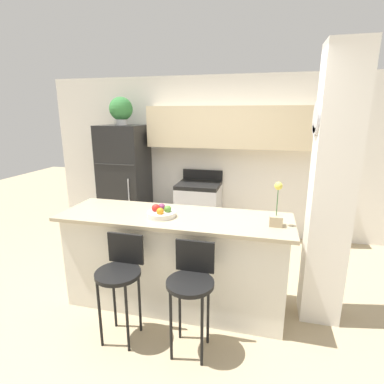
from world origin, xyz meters
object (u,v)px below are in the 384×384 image
object	(u,v)px
potted_plant_on_fridge	(121,110)
trash_bin	(154,228)
bar_stool_right	(191,282)
fruit_bowl	(161,212)
orchid_vase	(276,213)
refrigerator	(125,180)
bar_stool_left	(120,273)
stove_range	(199,210)

from	to	relation	value
potted_plant_on_fridge	trash_bin	distance (m)	1.94
bar_stool_right	trash_bin	distance (m)	2.42
trash_bin	fruit_bowl	bearing A→B (deg)	-65.70
orchid_vase	fruit_bowl	world-z (taller)	orchid_vase
refrigerator	bar_stool_left	xyz separation A→B (m)	(1.08, -2.33, -0.26)
refrigerator	fruit_bowl	bearing A→B (deg)	-54.78
trash_bin	potted_plant_on_fridge	bearing A→B (deg)	157.45
potted_plant_on_fridge	fruit_bowl	xyz separation A→B (m)	(1.28, -1.82, -1.00)
fruit_bowl	bar_stool_right	bearing A→B (deg)	-49.85
refrigerator	orchid_vase	xyz separation A→B (m)	(2.37, -1.80, 0.22)
potted_plant_on_fridge	orchid_vase	bearing A→B (deg)	-37.31
bar_stool_right	refrigerator	bearing A→B (deg)	126.36
refrigerator	potted_plant_on_fridge	xyz separation A→B (m)	(-0.00, 0.00, 1.13)
refrigerator	trash_bin	size ratio (longest dim) A/B	4.72
orchid_vase	trash_bin	size ratio (longest dim) A/B	1.06
stove_range	potted_plant_on_fridge	distance (m)	2.00
refrigerator	stove_range	size ratio (longest dim) A/B	1.68
orchid_vase	trash_bin	world-z (taller)	orchid_vase
refrigerator	fruit_bowl	distance (m)	2.23
refrigerator	bar_stool_right	size ratio (longest dim) A/B	1.90
potted_plant_on_fridge	fruit_bowl	size ratio (longest dim) A/B	1.56
potted_plant_on_fridge	bar_stool_right	bearing A→B (deg)	-53.64
bar_stool_right	orchid_vase	world-z (taller)	orchid_vase
bar_stool_left	trash_bin	xyz separation A→B (m)	(-0.51, 2.09, -0.44)
bar_stool_left	bar_stool_right	bearing A→B (deg)	0.00
fruit_bowl	refrigerator	bearing A→B (deg)	125.22
refrigerator	bar_stool_left	world-z (taller)	refrigerator
bar_stool_left	trash_bin	world-z (taller)	bar_stool_left
potted_plant_on_fridge	orchid_vase	world-z (taller)	potted_plant_on_fridge
stove_range	bar_stool_right	size ratio (longest dim) A/B	1.13
bar_stool_left	bar_stool_right	distance (m)	0.64
orchid_vase	trash_bin	distance (m)	2.56
orchid_vase	fruit_bowl	xyz separation A→B (m)	(-1.08, -0.01, -0.08)
bar_stool_left	bar_stool_right	size ratio (longest dim) A/B	1.00
bar_stool_right	fruit_bowl	xyz separation A→B (m)	(-0.43, 0.51, 0.40)
fruit_bowl	orchid_vase	bearing A→B (deg)	0.65
bar_stool_right	fruit_bowl	world-z (taller)	fruit_bowl
bar_stool_left	orchid_vase	xyz separation A→B (m)	(1.29, 0.52, 0.48)
bar_stool_right	stove_range	bearing A→B (deg)	101.16
bar_stool_left	orchid_vase	size ratio (longest dim) A/B	2.35
orchid_vase	refrigerator	bearing A→B (deg)	142.69
refrigerator	fruit_bowl	xyz separation A→B (m)	(1.28, -1.82, 0.14)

